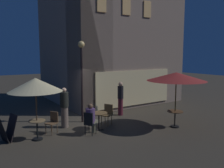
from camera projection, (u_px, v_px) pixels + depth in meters
The scene contains 15 objects.
ground_plane at pixel (75, 124), 10.81m from camera, with size 60.00×60.00×0.00m, color #3C362B.
cafe_building at pixel (101, 41), 14.95m from camera, with size 7.79×7.44×8.26m.
street_lamp_near_corner at pixel (82, 66), 10.88m from camera, with size 0.32×0.32×3.87m.
menu_sandwich_board at pixel (6, 129), 8.58m from camera, with size 0.79×0.71×0.99m.
cafe_table_0 at pixel (175, 116), 10.34m from camera, with size 0.70×0.70×0.74m.
cafe_table_1 at pixel (37, 127), 8.80m from camera, with size 0.62×0.62×0.76m.
cafe_table_2 at pixel (99, 117), 10.05m from camera, with size 0.75×0.75×0.74m.
patio_umbrella_0 at pixel (176, 77), 10.12m from camera, with size 2.58×2.58×2.47m.
patio_umbrella_1 at pixel (35, 85), 8.60m from camera, with size 1.99×1.99×2.38m.
cafe_chair_0 at pixel (53, 121), 9.56m from camera, with size 0.55×0.55×0.88m.
cafe_chair_1 at pixel (108, 113), 10.73m from camera, with size 0.59×0.59×0.94m.
cafe_chair_2 at pixel (89, 122), 9.28m from camera, with size 0.55×0.55×0.95m.
patron_seated_0 at pixel (91, 117), 9.38m from camera, with size 0.56×0.52×1.28m.
patron_standing_1 at pixel (64, 108), 10.25m from camera, with size 0.37×0.37×1.79m.
patron_standing_2 at pixel (120, 98), 12.35m from camera, with size 0.31×0.31×1.80m.
Camera 1 is at (-4.35, -9.69, 3.23)m, focal length 37.13 mm.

